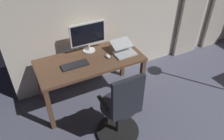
{
  "coord_description": "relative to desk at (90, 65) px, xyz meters",
  "views": [
    {
      "loc": [
        2.57,
        -0.46,
        2.46
      ],
      "look_at": [
        1.67,
        -2.25,
        0.94
      ],
      "focal_mm": 35.6,
      "sensor_mm": 36.0,
      "label": 1
    }
  ],
  "objects": [
    {
      "name": "laptop",
      "position": [
        -0.5,
        0.06,
        0.14
      ],
      "size": [
        0.31,
        0.32,
        0.16
      ],
      "rotation": [
        0.0,
        0.0,
        0.02
      ],
      "color": "#B7BCC1",
      "rests_on": "desk"
    },
    {
      "name": "computer_mouse",
      "position": [
        -0.25,
        0.06,
        0.11
      ],
      "size": [
        0.06,
        0.1,
        0.04
      ],
      "primitive_type": "ellipsoid",
      "color": "white",
      "rests_on": "desk"
    },
    {
      "name": "desk",
      "position": [
        0.0,
        0.0,
        0.0
      ],
      "size": [
        1.47,
        0.68,
        0.72
      ],
      "color": "brown",
      "rests_on": "ground"
    },
    {
      "name": "office_chair",
      "position": [
        -0.05,
        0.83,
        -0.14
      ],
      "size": [
        0.56,
        0.56,
        1.07
      ],
      "rotation": [
        0.0,
        0.0,
        3.15
      ],
      "color": "black",
      "rests_on": "ground"
    },
    {
      "name": "computer_monitor",
      "position": [
        -0.08,
        -0.22,
        0.35
      ],
      "size": [
        0.52,
        0.18,
        0.44
      ],
      "color": "white",
      "rests_on": "desk"
    },
    {
      "name": "computer_keyboard",
      "position": [
        0.23,
        0.05,
        0.1
      ],
      "size": [
        0.36,
        0.14,
        0.02
      ],
      "primitive_type": "cube",
      "color": "#232328",
      "rests_on": "desk"
    }
  ]
}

